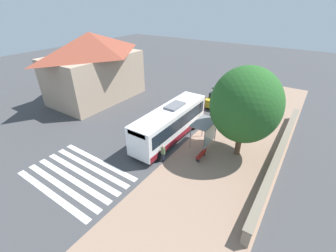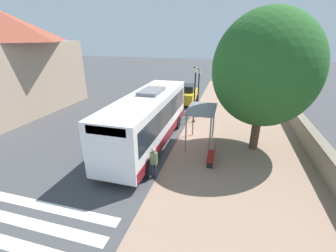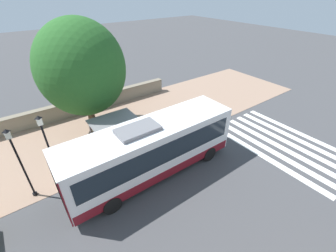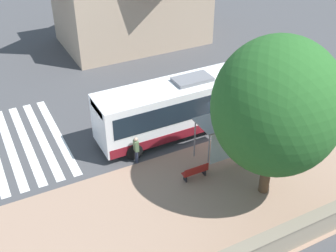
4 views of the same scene
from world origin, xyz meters
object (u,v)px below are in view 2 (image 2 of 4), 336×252
Objects in this scene: bus at (148,118)px; shade_tree at (265,70)px; bench at (212,156)px; bus_shelter at (204,115)px; pedestrian at (154,161)px; street_lamp_near at (195,90)px; street_lamp_far at (198,89)px; parked_car_behind_bus at (187,94)px.

shade_tree is (-6.83, -1.19, 3.21)m from bus.
bus_shelter is at bearing -70.15° from bench.
pedestrian is at bearing 67.04° from bus_shelter.
street_lamp_near is (2.11, -6.35, 2.29)m from bench.
pedestrian is at bearing 85.82° from street_lamp_far.
street_lamp_near is 6.20m from parked_car_behind_bus.
pedestrian is 0.43× the size of parked_car_behind_bus.
bus is 7.14× the size of bench.
street_lamp_near is at bearing -114.68° from bus.
bench is (-4.36, 1.46, -1.39)m from bus.
pedestrian is 14.31m from parked_car_behind_bus.
parked_car_behind_bus reaches higher than pedestrian.
bus is 4.80m from bench.
bench is at bearing 109.85° from bus_shelter.
bench is 8.29m from street_lamp_far.
street_lamp_near is (-2.24, -4.88, 0.90)m from bus.
pedestrian is 8.77m from street_lamp_near.
pedestrian is at bearing 94.16° from parked_car_behind_bus.
street_lamp_near is 6.32m from shade_tree.
parked_car_behind_bus is at bearing -73.18° from bus_shelter.
bench is 7.07m from street_lamp_near.
bus is at bearing -18.55° from bench.
street_lamp_far is at bearing -110.48° from bus.
street_lamp_near reaches higher than bus_shelter.
parked_car_behind_bus is at bearing -93.16° from bus.
bus_shelter reaches higher than bench.
street_lamp_far is at bearing -48.73° from shade_tree.
bus_shelter is 2.04× the size of bench.
bench is (-2.74, -2.23, -0.53)m from pedestrian.
bus is 10.64m from parked_car_behind_bus.
street_lamp_near is at bearing -72.39° from bus_shelter.
shade_tree is at bearing -136.87° from pedestrian.
street_lamp_far is 4.92m from parked_car_behind_bus.
street_lamp_near is (1.29, -4.06, 0.64)m from bus_shelter.
bus is 3.64m from bus_shelter.
street_lamp_far is (1.18, -5.47, 0.48)m from bus_shelter.
bus_shelter is 10.26m from parked_car_behind_bus.
bus_shelter is at bearing -166.86° from bus.
bus is 6.15× the size of pedestrian.
pedestrian is (1.91, 4.51, -1.13)m from bus_shelter.
shade_tree reaches higher than bench.
street_lamp_near reaches higher than bench.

